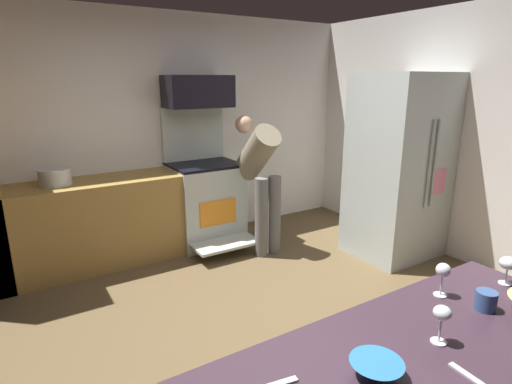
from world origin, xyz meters
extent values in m
cube|color=brown|center=(0.00, 0.00, -0.01)|extent=(5.20, 4.80, 0.02)
cube|color=silver|center=(0.00, 2.34, 1.30)|extent=(5.20, 0.12, 2.60)
cube|color=silver|center=(2.54, 0.00, 1.30)|extent=(0.12, 4.80, 2.60)
cube|color=olive|center=(-0.90, 1.98, 0.45)|extent=(2.40, 0.60, 0.90)
cube|color=#B9C3BA|center=(0.40, 1.96, 0.46)|extent=(0.76, 0.64, 0.92)
cube|color=black|center=(0.40, 1.96, 0.94)|extent=(0.76, 0.64, 0.03)
cube|color=#B9C3BA|center=(0.40, 2.25, 1.26)|extent=(0.76, 0.06, 0.62)
cube|color=orange|center=(0.40, 1.63, 0.45)|extent=(0.44, 0.01, 0.28)
cube|color=#B9C3BA|center=(0.40, 1.47, 0.14)|extent=(0.72, 0.35, 0.03)
cube|color=black|center=(0.40, 2.06, 1.74)|extent=(0.74, 0.38, 0.35)
cube|color=#B0BBB9|center=(2.03, 0.59, 0.97)|extent=(0.89, 0.77, 1.94)
cylinder|color=#B0BBB9|center=(1.99, 0.19, 1.07)|extent=(0.02, 0.02, 0.87)
cylinder|color=#B0BBB9|center=(2.07, 0.19, 1.07)|extent=(0.02, 0.02, 0.87)
cube|color=pink|center=(2.19, 0.20, 0.87)|extent=(0.20, 0.01, 0.26)
cylinder|color=slate|center=(0.73, 1.28, 0.44)|extent=(0.14, 0.14, 0.87)
cylinder|color=slate|center=(0.90, 1.28, 0.44)|extent=(0.14, 0.14, 0.87)
cylinder|color=gray|center=(0.82, 1.50, 1.10)|extent=(0.30, 0.67, 0.67)
sphere|color=tan|center=(0.82, 1.78, 1.39)|extent=(0.20, 0.20, 0.20)
cone|color=teal|center=(-0.56, -1.46, 0.93)|extent=(0.18, 0.18, 0.06)
cylinder|color=silver|center=(0.49, -1.34, 0.90)|extent=(0.06, 0.06, 0.01)
cylinder|color=silver|center=(0.49, -1.34, 0.94)|extent=(0.01, 0.01, 0.07)
ellipsoid|color=silver|center=(0.49, -1.34, 1.01)|extent=(0.08, 0.08, 0.06)
cylinder|color=silver|center=(0.12, -1.24, 0.90)|extent=(0.06, 0.06, 0.01)
cylinder|color=silver|center=(0.12, -1.24, 0.95)|extent=(0.01, 0.01, 0.09)
ellipsoid|color=silver|center=(0.12, -1.24, 1.03)|extent=(0.07, 0.07, 0.07)
cylinder|color=silver|center=(-0.21, -1.46, 0.90)|extent=(0.06, 0.06, 0.01)
cylinder|color=silver|center=(-0.21, -1.46, 0.95)|extent=(0.01, 0.01, 0.10)
ellipsoid|color=silver|center=(-0.21, -1.46, 1.03)|extent=(0.07, 0.07, 0.06)
cylinder|color=#344E82|center=(0.18, -1.42, 0.94)|extent=(0.09, 0.09, 0.09)
cylinder|color=#B9C0BB|center=(-1.15, 1.98, 0.98)|extent=(0.29, 0.29, 0.16)
camera|label=1|loc=(-1.52, -2.25, 1.88)|focal=28.79mm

